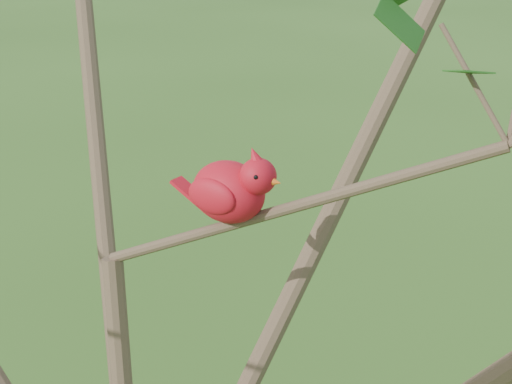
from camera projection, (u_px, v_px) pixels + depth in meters
crabapple_tree at (120, 190)px, 1.11m from camera, size 2.35×2.05×2.95m
cardinal at (232, 189)px, 1.18m from camera, size 0.19×0.13×0.14m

